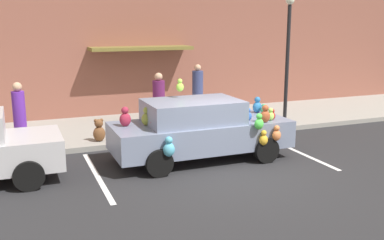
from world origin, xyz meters
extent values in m
plane|color=#262628|center=(0.00, 0.00, 0.00)|extent=(60.00, 60.00, 0.00)
cube|color=gray|center=(0.00, 5.00, 0.07)|extent=(24.00, 4.00, 0.15)
cube|color=brown|center=(0.00, 7.15, 3.20)|extent=(24.00, 0.30, 6.40)
cube|color=olive|center=(-0.31, 6.60, 2.55)|extent=(3.60, 1.10, 0.12)
cube|color=silver|center=(2.45, 1.00, 0.00)|extent=(0.12, 3.60, 0.01)
cube|color=silver|center=(-2.95, 1.00, 0.00)|extent=(0.12, 3.60, 0.01)
cube|color=slate|center=(-0.24, 1.30, 0.64)|extent=(4.51, 1.77, 0.68)
cube|color=slate|center=(-0.47, 1.30, 1.26)|extent=(2.35, 1.55, 0.56)
cylinder|color=black|center=(1.15, 2.19, 0.32)|extent=(0.64, 0.22, 0.64)
cylinder|color=black|center=(1.15, 0.42, 0.32)|extent=(0.64, 0.22, 0.64)
cylinder|color=black|center=(-1.64, 2.19, 0.32)|extent=(0.64, 0.22, 0.64)
cylinder|color=black|center=(-1.64, 0.42, 0.32)|extent=(0.64, 0.22, 0.64)
ellipsoid|color=#50ACCC|center=(-1.44, 0.31, 0.64)|extent=(0.27, 0.22, 0.32)
sphere|color=#50ACCC|center=(-1.44, 0.31, 0.86)|extent=(0.17, 0.17, 0.17)
ellipsoid|color=blue|center=(0.91, 0.94, 1.10)|extent=(0.20, 0.16, 0.23)
sphere|color=blue|center=(0.91, 0.94, 1.26)|extent=(0.12, 0.12, 0.12)
ellipsoid|color=#50DF4D|center=(0.87, 0.33, 1.03)|extent=(0.23, 0.19, 0.27)
sphere|color=#50DF4D|center=(0.87, 0.33, 1.22)|extent=(0.15, 0.15, 0.15)
ellipsoid|color=#DD48DB|center=(0.82, 1.14, 1.13)|extent=(0.24, 0.20, 0.29)
sphere|color=#DD48DB|center=(0.82, 1.14, 1.33)|extent=(0.16, 0.16, 0.16)
ellipsoid|color=#D2294F|center=(-1.52, 1.02, 1.14)|extent=(0.26, 0.21, 0.30)
sphere|color=#D2294F|center=(-1.52, 1.02, 1.34)|extent=(0.16, 0.16, 0.16)
ellipsoid|color=#C24BC7|center=(-0.98, 0.85, 1.09)|extent=(0.19, 0.15, 0.22)
sphere|color=#C24BC7|center=(-0.98, 0.85, 1.25)|extent=(0.12, 0.12, 0.12)
ellipsoid|color=#2A73B6|center=(1.65, 1.77, 1.14)|extent=(0.26, 0.21, 0.31)
sphere|color=#2A73B6|center=(1.65, 1.77, 1.35)|extent=(0.17, 0.17, 0.17)
ellipsoid|color=#A4E345|center=(-0.63, 1.77, 1.82)|extent=(0.19, 0.16, 0.23)
sphere|color=#A4E345|center=(-0.63, 1.77, 1.97)|extent=(0.12, 0.12, 0.12)
ellipsoid|color=#A34B28|center=(1.20, 0.61, 1.14)|extent=(0.26, 0.21, 0.30)
sphere|color=#A34B28|center=(1.20, 0.61, 1.35)|extent=(0.16, 0.16, 0.16)
ellipsoid|color=#AEEC5B|center=(1.45, 0.76, 1.10)|extent=(0.19, 0.16, 0.22)
sphere|color=#AEEC5B|center=(1.45, 0.76, 1.25)|extent=(0.12, 0.12, 0.12)
ellipsoid|color=#E07D45|center=(1.38, 0.33, 0.70)|extent=(0.23, 0.19, 0.27)
sphere|color=#E07D45|center=(1.38, 0.33, 0.88)|extent=(0.15, 0.15, 0.15)
ellipsoid|color=#9E253C|center=(-2.14, 1.50, 1.15)|extent=(0.28, 0.23, 0.33)
sphere|color=#9E253C|center=(-2.14, 1.50, 1.37)|extent=(0.18, 0.18, 0.18)
ellipsoid|color=gold|center=(1.01, 0.33, 0.61)|extent=(0.22, 0.18, 0.26)
sphere|color=gold|center=(1.01, 0.33, 0.79)|extent=(0.14, 0.14, 0.14)
ellipsoid|color=#3A9D5E|center=(1.73, 1.57, 1.08)|extent=(0.16, 0.13, 0.18)
sphere|color=#3A9D5E|center=(1.73, 1.57, 1.20)|extent=(0.10, 0.10, 0.10)
ellipsoid|color=olive|center=(-1.63, 1.38, 1.14)|extent=(0.27, 0.22, 0.31)
sphere|color=olive|center=(-1.63, 1.38, 1.36)|extent=(0.17, 0.17, 0.17)
ellipsoid|color=#B12A23|center=(1.55, 0.83, 1.08)|extent=(0.16, 0.13, 0.19)
sphere|color=#B12A23|center=(1.55, 0.83, 1.21)|extent=(0.10, 0.10, 0.10)
cylinder|color=black|center=(-4.41, 2.31, 0.32)|extent=(0.64, 0.22, 0.64)
cylinder|color=black|center=(-4.41, 0.62, 0.32)|extent=(0.64, 0.22, 0.64)
ellipsoid|color=brown|center=(-2.44, 3.45, 0.36)|extent=(0.34, 0.28, 0.43)
sphere|color=brown|center=(-2.44, 3.45, 0.67)|extent=(0.24, 0.24, 0.24)
sphere|color=brown|center=(-2.53, 3.45, 0.75)|extent=(0.10, 0.10, 0.10)
sphere|color=brown|center=(-2.36, 3.45, 0.75)|extent=(0.10, 0.10, 0.10)
cylinder|color=black|center=(3.73, 3.50, 2.06)|extent=(0.12, 0.12, 3.83)
sphere|color=#EAEACC|center=(3.73, 3.50, 4.12)|extent=(0.28, 0.28, 0.28)
cylinder|color=#642BAC|center=(-4.49, 3.62, 0.91)|extent=(0.33, 0.33, 1.51)
sphere|color=tan|center=(-4.49, 3.62, 1.79)|extent=(0.24, 0.24, 0.24)
cylinder|color=navy|center=(1.54, 5.79, 0.95)|extent=(0.39, 0.39, 1.60)
sphere|color=tan|center=(1.54, 5.79, 1.87)|extent=(0.23, 0.23, 0.23)
cylinder|color=#601E53|center=(-0.36, 4.43, 0.90)|extent=(0.38, 0.38, 1.50)
sphere|color=tan|center=(-0.36, 4.43, 1.78)|extent=(0.25, 0.25, 0.25)
camera|label=1|loc=(-4.51, -8.72, 3.41)|focal=41.36mm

